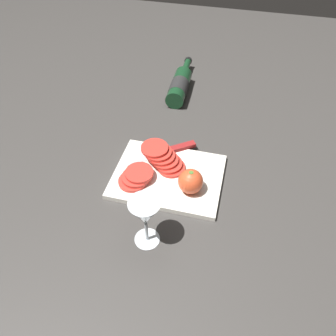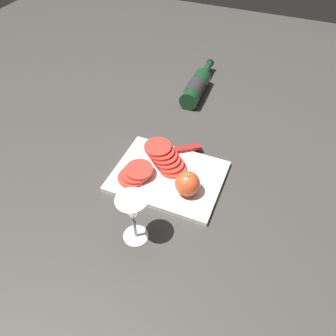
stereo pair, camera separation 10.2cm
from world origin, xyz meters
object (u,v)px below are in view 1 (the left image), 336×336
knife (175,149)px  tomato_slice_stack_far (136,177)px  wine_glass (145,215)px  whole_tomato (191,181)px  wine_bottle (180,85)px  tomato_slice_stack_near (163,158)px

knife → tomato_slice_stack_far: 0.18m
wine_glass → whole_tomato: 0.21m
wine_bottle → knife: (-0.07, 0.37, -0.01)m
tomato_slice_stack_far → wine_bottle: bearing=-92.3°
wine_glass → tomato_slice_stack_far: wine_glass is taller
whole_tomato → tomato_slice_stack_far: whole_tomato is taller
wine_glass → tomato_slice_stack_near: wine_glass is taller
wine_bottle → knife: 0.38m
tomato_slice_stack_near → knife: bearing=-106.6°
wine_bottle → tomato_slice_stack_near: bearing=95.6°
wine_glass → wine_bottle: bearing=-84.4°
knife → tomato_slice_stack_near: size_ratio=1.47×
tomato_slice_stack_far → knife: bearing=-118.1°
wine_bottle → tomato_slice_stack_far: 0.53m
tomato_slice_stack_far → tomato_slice_stack_near: bearing=-126.0°
wine_bottle → wine_glass: size_ratio=2.10×
tomato_slice_stack_near → tomato_slice_stack_far: bearing=54.0°
wine_bottle → tomato_slice_stack_near: size_ratio=2.23×
wine_glass → knife: 0.36m
knife → tomato_slice_stack_far: (0.09, 0.16, 0.01)m
knife → tomato_slice_stack_far: bearing=26.0°
whole_tomato → tomato_slice_stack_near: 0.14m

